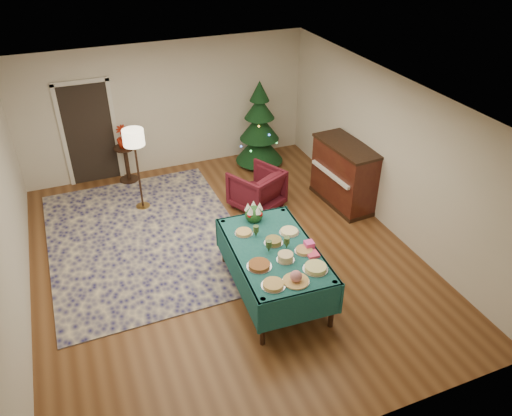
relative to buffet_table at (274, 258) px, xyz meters
name	(u,v)px	position (x,y,z in m)	size (l,w,h in m)	color
room_shell	(221,186)	(-0.41, 1.08, 0.71)	(7.00, 7.00, 7.00)	#593319
doorway	(89,131)	(-2.01, 4.56, 0.46)	(1.08, 0.04, 2.16)	black
rug	(145,237)	(-1.51, 2.12, -0.63)	(3.20, 4.20, 0.02)	#141348
buffet_table	(274,258)	(0.00, 0.00, 0.00)	(1.31, 2.11, 0.80)	black
platter_0	(273,285)	(-0.33, -0.72, 0.18)	(0.32, 0.32, 0.05)	silver
platter_1	(296,278)	(-0.03, -0.76, 0.23)	(0.36, 0.36, 0.17)	silver
platter_2	(316,268)	(0.33, -0.63, 0.19)	(0.35, 0.35, 0.07)	silver
platter_3	(259,265)	(-0.35, -0.29, 0.18)	(0.35, 0.35, 0.06)	silver
platter_4	(285,257)	(0.04, -0.30, 0.21)	(0.25, 0.25, 0.11)	silver
platter_5	(304,250)	(0.37, -0.22, 0.18)	(0.28, 0.28, 0.04)	silver
platter_6	(273,241)	(0.04, 0.13, 0.19)	(0.28, 0.28, 0.08)	silver
platter_7	(289,232)	(0.37, 0.29, 0.18)	(0.30, 0.30, 0.04)	silver
platter_8	(244,232)	(-0.27, 0.52, 0.18)	(0.28, 0.28, 0.04)	silver
goblet_0	(256,231)	(-0.13, 0.38, 0.26)	(0.09, 0.09, 0.19)	#2D471E
goblet_1	(287,243)	(0.17, -0.05, 0.26)	(0.09, 0.09, 0.19)	#2D471E
goblet_2	(269,246)	(-0.10, -0.03, 0.26)	(0.09, 0.09, 0.19)	#2D471E
napkin_stack	(313,254)	(0.44, -0.34, 0.18)	(0.16, 0.16, 0.04)	#EF426B
gift_box	(309,245)	(0.47, -0.16, 0.21)	(0.13, 0.13, 0.11)	#F4449F
centerpiece	(254,213)	(0.01, 0.80, 0.30)	(0.29, 0.29, 0.33)	#1E4C1E
armchair	(257,187)	(0.67, 2.33, -0.21)	(0.83, 0.78, 0.86)	#50111B
floor_lamp	(134,142)	(-1.35, 3.14, 0.71)	(0.39, 0.39, 1.59)	#A57F3F
side_table	(127,165)	(-1.41, 4.28, -0.26)	(0.43, 0.43, 0.77)	black
potted_plant	(123,141)	(-1.41, 4.28, 0.26)	(0.25, 0.45, 0.25)	#B5230C
christmas_tree	(259,128)	(1.41, 3.98, 0.21)	(1.16, 1.16, 1.88)	black
piano	(344,175)	(2.27, 1.86, -0.04)	(0.76, 1.46, 1.23)	black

